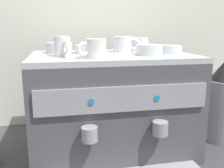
{
  "coord_description": "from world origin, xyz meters",
  "views": [
    {
      "loc": [
        -0.21,
        -1.04,
        0.54
      ],
      "look_at": [
        0.0,
        0.0,
        0.29
      ],
      "focal_mm": 40.72,
      "sensor_mm": 36.0,
      "label": 1
    }
  ],
  "objects_px": {
    "ceramic_cup_0": "(63,46)",
    "ceramic_bowl_3": "(171,50)",
    "coffee_grinder": "(224,101)",
    "ceramic_cup_1": "(95,48)",
    "ceramic_bowl_2": "(89,49)",
    "ceramic_cup_2": "(124,44)",
    "ceramic_cup_3": "(140,44)",
    "ceramic_bowl_1": "(59,48)",
    "espresso_machine": "(112,103)",
    "ceramic_bowl_0": "(149,50)"
  },
  "relations": [
    {
      "from": "ceramic_bowl_3",
      "to": "ceramic_bowl_0",
      "type": "bearing_deg",
      "value": -162.58
    },
    {
      "from": "ceramic_bowl_1",
      "to": "ceramic_bowl_3",
      "type": "bearing_deg",
      "value": -15.06
    },
    {
      "from": "ceramic_cup_3",
      "to": "ceramic_cup_1",
      "type": "bearing_deg",
      "value": -136.03
    },
    {
      "from": "espresso_machine",
      "to": "ceramic_bowl_2",
      "type": "distance_m",
      "value": 0.25
    },
    {
      "from": "ceramic_bowl_1",
      "to": "ceramic_cup_1",
      "type": "bearing_deg",
      "value": -58.58
    },
    {
      "from": "ceramic_cup_2",
      "to": "coffee_grinder",
      "type": "bearing_deg",
      "value": -9.69
    },
    {
      "from": "ceramic_cup_3",
      "to": "ceramic_bowl_1",
      "type": "height_order",
      "value": "ceramic_cup_3"
    },
    {
      "from": "ceramic_cup_1",
      "to": "ceramic_bowl_2",
      "type": "bearing_deg",
      "value": 90.28
    },
    {
      "from": "espresso_machine",
      "to": "ceramic_cup_2",
      "type": "bearing_deg",
      "value": 47.25
    },
    {
      "from": "espresso_machine",
      "to": "ceramic_bowl_2",
      "type": "bearing_deg",
      "value": 149.61
    },
    {
      "from": "ceramic_cup_2",
      "to": "ceramic_bowl_1",
      "type": "xyz_separation_m",
      "value": [
        -0.28,
        0.02,
        -0.01
      ]
    },
    {
      "from": "ceramic_bowl_1",
      "to": "ceramic_bowl_0",
      "type": "bearing_deg",
      "value": -23.89
    },
    {
      "from": "ceramic_cup_2",
      "to": "ceramic_bowl_0",
      "type": "relative_size",
      "value": 1.06
    },
    {
      "from": "ceramic_cup_2",
      "to": "coffee_grinder",
      "type": "distance_m",
      "value": 0.55
    },
    {
      "from": "ceramic_cup_3",
      "to": "ceramic_bowl_2",
      "type": "xyz_separation_m",
      "value": [
        -0.25,
        -0.07,
        -0.01
      ]
    },
    {
      "from": "espresso_machine",
      "to": "ceramic_bowl_3",
      "type": "xyz_separation_m",
      "value": [
        0.24,
        -0.03,
        0.23
      ]
    },
    {
      "from": "ceramic_cup_1",
      "to": "ceramic_bowl_2",
      "type": "xyz_separation_m",
      "value": [
        -0.0,
        0.17,
        -0.02
      ]
    },
    {
      "from": "ceramic_cup_0",
      "to": "coffee_grinder",
      "type": "height_order",
      "value": "ceramic_cup_0"
    },
    {
      "from": "ceramic_bowl_0",
      "to": "ceramic_bowl_2",
      "type": "xyz_separation_m",
      "value": [
        -0.23,
        0.12,
        -0.0
      ]
    },
    {
      "from": "ceramic_cup_2",
      "to": "ceramic_cup_3",
      "type": "bearing_deg",
      "value": 28.82
    },
    {
      "from": "espresso_machine",
      "to": "ceramic_cup_1",
      "type": "relative_size",
      "value": 6.06
    },
    {
      "from": "ceramic_cup_0",
      "to": "espresso_machine",
      "type": "bearing_deg",
      "value": 12.43
    },
    {
      "from": "ceramic_cup_2",
      "to": "ceramic_cup_0",
      "type": "bearing_deg",
      "value": -156.39
    },
    {
      "from": "ceramic_cup_0",
      "to": "ceramic_bowl_3",
      "type": "bearing_deg",
      "value": 1.81
    },
    {
      "from": "ceramic_cup_0",
      "to": "ceramic_cup_2",
      "type": "xyz_separation_m",
      "value": [
        0.27,
        0.12,
        -0.0
      ]
    },
    {
      "from": "ceramic_cup_1",
      "to": "ceramic_bowl_2",
      "type": "distance_m",
      "value": 0.17
    },
    {
      "from": "espresso_machine",
      "to": "ceramic_bowl_0",
      "type": "xyz_separation_m",
      "value": [
        0.14,
        -0.06,
        0.23
      ]
    },
    {
      "from": "ceramic_bowl_1",
      "to": "ceramic_bowl_3",
      "type": "xyz_separation_m",
      "value": [
        0.46,
        -0.12,
        -0.0
      ]
    },
    {
      "from": "espresso_machine",
      "to": "ceramic_bowl_1",
      "type": "bearing_deg",
      "value": 156.57
    },
    {
      "from": "ceramic_cup_0",
      "to": "ceramic_cup_3",
      "type": "distance_m",
      "value": 0.4
    },
    {
      "from": "ceramic_cup_3",
      "to": "ceramic_bowl_1",
      "type": "xyz_separation_m",
      "value": [
        -0.37,
        -0.03,
        -0.01
      ]
    },
    {
      "from": "ceramic_cup_3",
      "to": "ceramic_bowl_0",
      "type": "distance_m",
      "value": 0.19
    },
    {
      "from": "ceramic_cup_0",
      "to": "coffee_grinder",
      "type": "bearing_deg",
      "value": 2.9
    },
    {
      "from": "coffee_grinder",
      "to": "ceramic_bowl_3",
      "type": "bearing_deg",
      "value": -175.45
    },
    {
      "from": "espresso_machine",
      "to": "coffee_grinder",
      "type": "relative_size",
      "value": 1.67
    },
    {
      "from": "espresso_machine",
      "to": "ceramic_bowl_2",
      "type": "height_order",
      "value": "ceramic_bowl_2"
    },
    {
      "from": "ceramic_bowl_3",
      "to": "ceramic_cup_0",
      "type": "bearing_deg",
      "value": -178.19
    },
    {
      "from": "espresso_machine",
      "to": "ceramic_cup_2",
      "type": "xyz_separation_m",
      "value": [
        0.07,
        0.07,
        0.25
      ]
    },
    {
      "from": "ceramic_bowl_2",
      "to": "ceramic_bowl_1",
      "type": "bearing_deg",
      "value": 162.02
    },
    {
      "from": "ceramic_bowl_0",
      "to": "ceramic_bowl_1",
      "type": "bearing_deg",
      "value": 156.11
    },
    {
      "from": "ceramic_cup_0",
      "to": "ceramic_bowl_3",
      "type": "xyz_separation_m",
      "value": [
        0.45,
        0.01,
        -0.02
      ]
    },
    {
      "from": "ceramic_cup_0",
      "to": "ceramic_cup_1",
      "type": "height_order",
      "value": "ceramic_cup_0"
    },
    {
      "from": "ceramic_cup_3",
      "to": "ceramic_bowl_0",
      "type": "bearing_deg",
      "value": -95.24
    },
    {
      "from": "ceramic_cup_3",
      "to": "ceramic_bowl_1",
      "type": "relative_size",
      "value": 0.95
    },
    {
      "from": "ceramic_bowl_1",
      "to": "coffee_grinder",
      "type": "xyz_separation_m",
      "value": [
        0.76,
        -0.1,
        -0.26
      ]
    },
    {
      "from": "ceramic_bowl_1",
      "to": "coffee_grinder",
      "type": "height_order",
      "value": "ceramic_bowl_1"
    },
    {
      "from": "ceramic_cup_3",
      "to": "coffee_grinder",
      "type": "distance_m",
      "value": 0.48
    },
    {
      "from": "ceramic_cup_3",
      "to": "ceramic_bowl_0",
      "type": "height_order",
      "value": "ceramic_cup_3"
    },
    {
      "from": "espresso_machine",
      "to": "coffee_grinder",
      "type": "bearing_deg",
      "value": -0.74
    },
    {
      "from": "ceramic_cup_1",
      "to": "ceramic_bowl_0",
      "type": "xyz_separation_m",
      "value": [
        0.23,
        0.05,
        -0.01
      ]
    }
  ]
}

